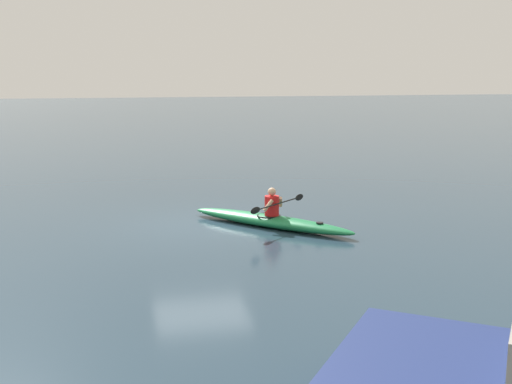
% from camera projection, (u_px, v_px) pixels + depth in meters
% --- Properties ---
extents(ground_plane, '(160.00, 160.00, 0.00)m').
position_uv_depth(ground_plane, '(200.00, 225.00, 17.42)').
color(ground_plane, '#233847').
extents(kayak, '(3.82, 4.05, 0.31)m').
position_uv_depth(kayak, '(270.00, 221.00, 17.18)').
color(kayak, '#19723F').
rests_on(kayak, ground).
extents(kayaker, '(1.83, 1.70, 0.72)m').
position_uv_depth(kayaker, '(273.00, 204.00, 17.06)').
color(kayaker, red).
rests_on(kayaker, kayak).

